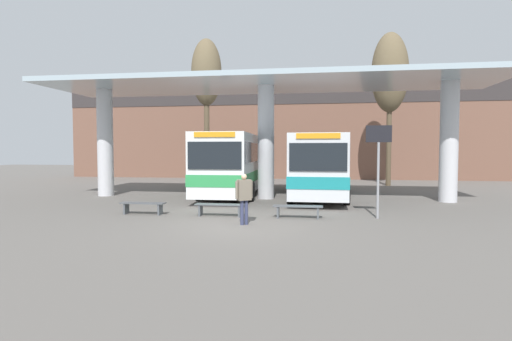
{
  "coord_description": "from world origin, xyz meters",
  "views": [
    {
      "loc": [
        2.54,
        -12.64,
        2.45
      ],
      "look_at": [
        0.0,
        4.11,
        1.6
      ],
      "focal_mm": 28.0,
      "sensor_mm": 36.0,
      "label": 1
    }
  ],
  "objects": [
    {
      "name": "ground_plane",
      "position": [
        0.0,
        0.0,
        0.0
      ],
      "size": [
        100.0,
        100.0,
        0.0
      ],
      "primitive_type": "plane",
      "color": "#605B56"
    },
    {
      "name": "townhouse_backdrop",
      "position": [
        0.0,
        22.02,
        4.93
      ],
      "size": [
        40.0,
        0.58,
        8.46
      ],
      "color": "brown",
      "rests_on": "ground_plane"
    },
    {
      "name": "station_canopy",
      "position": [
        0.0,
        7.47,
        5.03
      ],
      "size": [
        22.52,
        5.88,
        5.97
      ],
      "color": "silver",
      "rests_on": "ground_plane"
    },
    {
      "name": "transit_bus_left_bay",
      "position": [
        -1.96,
        9.73,
        1.82
      ],
      "size": [
        3.08,
        11.67,
        3.27
      ],
      "rotation": [
        0.0,
        0.0,
        3.17
      ],
      "color": "white",
      "rests_on": "ground_plane"
    },
    {
      "name": "transit_bus_center_bay",
      "position": [
        2.67,
        8.79,
        1.78
      ],
      "size": [
        2.91,
        10.26,
        3.18
      ],
      "rotation": [
        0.0,
        0.0,
        3.13
      ],
      "color": "silver",
      "rests_on": "ground_plane"
    },
    {
      "name": "waiting_bench_near_pillar",
      "position": [
        1.89,
        1.73,
        0.35
      ],
      "size": [
        1.79,
        0.44,
        0.46
      ],
      "color": "#4C5156",
      "rests_on": "ground_plane"
    },
    {
      "name": "waiting_bench_mid_platform",
      "position": [
        -0.99,
        1.73,
        0.35
      ],
      "size": [
        1.87,
        0.44,
        0.46
      ],
      "color": "#4C5156",
      "rests_on": "ground_plane"
    },
    {
      "name": "waiting_bench_far_platform",
      "position": [
        -4.03,
        1.73,
        0.34
      ],
      "size": [
        1.72,
        0.44,
        0.46
      ],
      "color": "#4C5156",
      "rests_on": "ground_plane"
    },
    {
      "name": "info_sign_platform",
      "position": [
        4.73,
        2.11,
        2.36
      ],
      "size": [
        0.9,
        0.09,
        3.35
      ],
      "color": "gray",
      "rests_on": "ground_plane"
    },
    {
      "name": "pedestrian_waiting",
      "position": [
        0.2,
        0.21,
        1.03
      ],
      "size": [
        0.56,
        0.45,
        1.68
      ],
      "rotation": [
        0.0,
        0.0,
        0.61
      ],
      "color": "#333856",
      "rests_on": "ground_plane"
    },
    {
      "name": "poplar_tree_behind_left",
      "position": [
        7.51,
        16.19,
        7.72
      ],
      "size": [
        2.49,
        2.49,
        10.57
      ],
      "color": "brown",
      "rests_on": "ground_plane"
    },
    {
      "name": "poplar_tree_behind_right",
      "position": [
        -5.04,
        14.44,
        7.67
      ],
      "size": [
        2.09,
        2.09,
        10.17
      ],
      "color": "brown",
      "rests_on": "ground_plane"
    }
  ]
}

